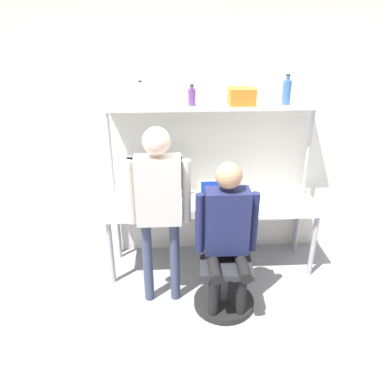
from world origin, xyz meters
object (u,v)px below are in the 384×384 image
at_px(storage_box, 242,97).
at_px(cell_phone, 237,205).
at_px(monitor, 155,176).
at_px(office_chair, 224,276).
at_px(person_standing, 159,197).
at_px(bottle_blue, 287,92).
at_px(laptop, 214,200).
at_px(person_seated, 227,228).
at_px(bottle_purple, 192,97).
at_px(bottle_clear, 141,96).

bearing_deg(storage_box, cell_phone, -96.93).
bearing_deg(monitor, cell_phone, -14.29).
bearing_deg(monitor, office_chair, -50.49).
relative_size(person_standing, storage_box, 6.92).
bearing_deg(office_chair, bottle_blue, 50.84).
xyz_separation_m(laptop, office_chair, (0.05, -0.57, -0.51)).
distance_m(person_seated, storage_box, 1.28).
relative_size(monitor, office_chair, 0.60).
relative_size(person_standing, bottle_purple, 8.48).
relative_size(bottle_clear, storage_box, 0.98).
height_order(laptop, storage_box, storage_box).
xyz_separation_m(office_chair, bottle_clear, (-0.73, 0.80, 1.50)).
xyz_separation_m(person_seated, bottle_clear, (-0.73, 0.85, 0.95)).
xyz_separation_m(laptop, bottle_purple, (-0.21, 0.23, 0.97)).
bearing_deg(bottle_clear, person_standing, -77.69).
height_order(office_chair, person_seated, person_seated).
distance_m(laptop, bottle_blue, 1.25).
xyz_separation_m(bottle_clear, bottle_blue, (1.38, 0.00, 0.02)).
relative_size(monitor, bottle_blue, 2.01).
xyz_separation_m(person_standing, bottle_blue, (1.23, 0.71, 0.74)).
bearing_deg(monitor, laptop, -18.46).
relative_size(person_seated, bottle_clear, 5.94).
bearing_deg(office_chair, cell_phone, 70.97).
bearing_deg(storage_box, person_seated, -104.83).
distance_m(monitor, laptop, 0.64).
relative_size(monitor, cell_phone, 3.80).
xyz_separation_m(laptop, bottle_clear, (-0.68, 0.23, 0.99)).
bearing_deg(bottle_purple, person_seated, -73.48).
xyz_separation_m(person_standing, bottle_clear, (-0.15, 0.71, 0.72)).
height_order(bottle_purple, bottle_blue, bottle_blue).
height_order(monitor, storage_box, storage_box).
bearing_deg(storage_box, laptop, -139.80).
xyz_separation_m(monitor, storage_box, (0.85, 0.03, 0.78)).
bearing_deg(storage_box, monitor, -177.70).
bearing_deg(person_seated, bottle_blue, 52.35).
distance_m(cell_phone, bottle_blue, 1.19).
bearing_deg(cell_phone, laptop, 176.38).
bearing_deg(laptop, storage_box, 40.20).
bearing_deg(person_seated, office_chair, 86.31).
bearing_deg(cell_phone, monitor, 165.71).
bearing_deg(bottle_clear, monitor, -18.51).
bearing_deg(bottle_blue, bottle_purple, 180.00).
height_order(person_seated, bottle_blue, bottle_blue).
xyz_separation_m(laptop, person_standing, (-0.53, -0.48, 0.27)).
xyz_separation_m(bottle_clear, storage_box, (0.95, 0.00, -0.02)).
distance_m(laptop, office_chair, 0.76).
relative_size(monitor, bottle_clear, 2.40).
xyz_separation_m(office_chair, bottle_blue, (0.65, 0.80, 1.52)).
relative_size(monitor, storage_box, 2.34).
relative_size(cell_phone, person_standing, 0.09).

